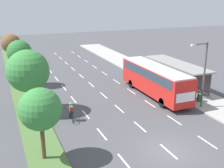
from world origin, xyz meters
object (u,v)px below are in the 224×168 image
Objects in this scene: median_tree_second at (28,71)px; trash_bin at (200,98)px; bus_shelter at (178,72)px; median_tree_fourth at (11,44)px; streetlight at (203,71)px; median_tree_nearest at (40,109)px; median_tree_third at (19,53)px; bus at (155,78)px; cyclist at (71,113)px.

median_tree_second reaches higher than trash_bin.
median_tree_second is (-17.68, -1.29, 2.23)m from bus_shelter.
streetlight is at bearing -55.35° from median_tree_fourth.
trash_bin is at bearing 14.99° from median_tree_nearest.
trash_bin is (16.89, 4.52, -3.12)m from median_tree_nearest.
median_tree_third is at bearing 137.36° from streetlight.
median_tree_nearest is at bearing -148.49° from bus.
median_tree_nearest is 5.90× the size of trash_bin.
streetlight is at bearing -42.64° from median_tree_third.
bus_shelter is 2.05× the size of median_tree_nearest.
median_tree_fourth is at bearing 124.65° from streetlight.
median_tree_third is 1.05× the size of median_tree_fourth.
bus_shelter is at bearing 72.79° from streetlight.
bus reaches higher than cyclist.
streetlight is (12.52, -2.13, 3.10)m from cyclist.
median_tree_fourth is (-0.06, 26.27, 0.37)m from median_tree_nearest.
median_tree_third is at bearing 89.59° from median_tree_second.
cyclist is 0.36× the size of median_tree_nearest.
median_tree_nearest is 0.89× the size of median_tree_third.
median_tree_nearest is (-13.69, -8.39, 1.63)m from bus.
bus_shelter is 1.72× the size of median_tree_second.
cyclist is at bearing -163.73° from bus.
cyclist is at bearing -162.27° from bus_shelter.
median_tree_third is at bearing 103.83° from cyclist.
cyclist is 13.07m from streetlight.
median_tree_second is 17.49m from trash_bin.
median_tree_fourth is (-18.02, 16.22, 2.20)m from bus_shelter.
bus is 6.20× the size of cyclist.
bus_shelter is at bearing 29.21° from median_tree_nearest.
median_tree_third is 6.64× the size of trash_bin.
cyclist is 5.63m from median_tree_second.
cyclist is 0.30× the size of median_tree_second.
median_tree_second is at bearing -175.82° from bus_shelter.
median_tree_second is (-3.05, 3.38, 3.31)m from cyclist.
bus is 2.10× the size of median_tree_fourth.
bus_shelter is at bearing -22.97° from median_tree_third.
median_tree_second is at bearing 178.44° from bus.
cyclist is (-14.62, -4.68, -1.08)m from bus_shelter.
trash_bin is (16.53, -12.99, -3.69)m from median_tree_third.
median_tree_second is (0.29, 8.76, 0.40)m from median_tree_nearest.
median_tree_third is (-2.99, 12.14, 3.48)m from cyclist.
bus is 16.14m from median_tree_nearest.
median_tree_fourth is 6.32× the size of trash_bin.
cyclist is (-10.35, -3.02, -1.28)m from bus.
median_tree_second is 8.76m from median_tree_third.
median_tree_nearest is at bearing -91.90° from median_tree_second.
bus_shelter is 17.86m from median_tree_second.
streetlight is at bearing -19.52° from median_tree_second.
bus is 5.24m from trash_bin.
trash_bin is at bearing -101.04° from bus_shelter.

